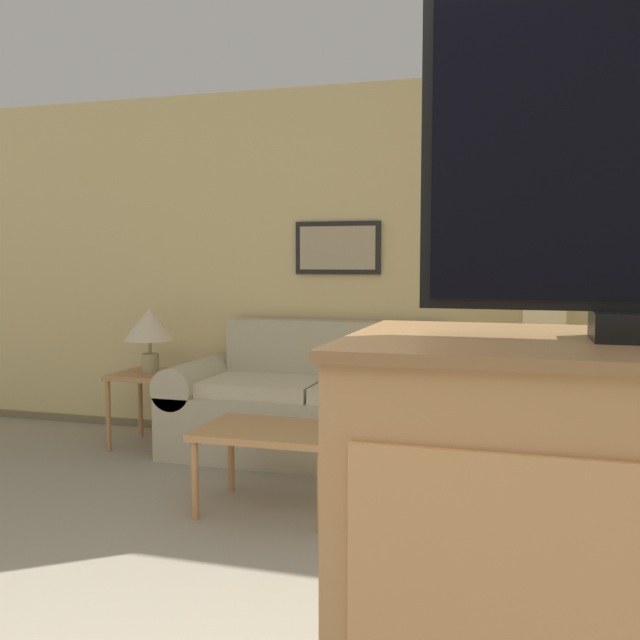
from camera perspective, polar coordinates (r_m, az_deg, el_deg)
wall_back at (r=5.21m, az=4.26°, el=4.25°), size 7.64×0.16×2.60m
wall_partition_pillar at (r=4.66m, az=17.52°, el=4.05°), size 0.24×0.75×2.60m
couch at (r=4.91m, az=0.16°, el=-7.11°), size 2.12×0.84×0.91m
coffee_table at (r=3.86m, az=-3.87°, el=-9.36°), size 0.76×0.55×0.45m
side_table at (r=5.31m, az=-13.40°, el=-4.95°), size 0.49×0.49×0.54m
table_lamp at (r=5.25m, az=-13.48°, el=-0.52°), size 0.37×0.37×0.46m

